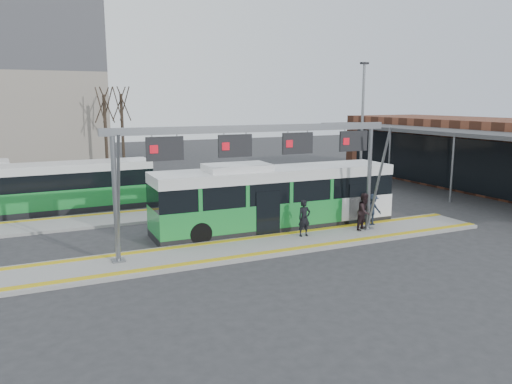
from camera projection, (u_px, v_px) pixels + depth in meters
ground at (270, 247)px, 22.04m from camera, size 120.00×120.00×0.00m
platform_main at (270, 245)px, 22.03m from camera, size 22.00×3.00×0.15m
platform_second at (141, 216)px, 27.51m from camera, size 20.00×3.00×0.15m
tactile_main at (270, 243)px, 22.01m from camera, size 22.00×2.65×0.02m
tactile_second at (136, 211)px, 28.52m from camera, size 20.00×0.35×0.02m
gantry at (260, 150)px, 21.35m from camera, size 13.00×1.68×5.20m
hero_bus at (275, 198)px, 24.87m from camera, size 12.39×2.81×3.39m
bg_bus_green at (52, 188)px, 28.70m from camera, size 11.34×2.72×2.82m
passenger_a at (304, 218)px, 23.09m from camera, size 0.62×0.41×1.71m
passenger_b at (365, 212)px, 24.18m from camera, size 1.08×0.98×1.82m
passenger_c at (372, 210)px, 25.19m from camera, size 1.03×0.59×1.59m
tree_left at (104, 106)px, 44.28m from camera, size 1.40×1.40×7.82m
tree_mid at (121, 104)px, 47.04m from camera, size 1.40×1.40×7.93m
lamp_east at (362, 130)px, 30.56m from camera, size 0.50×0.25×8.63m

